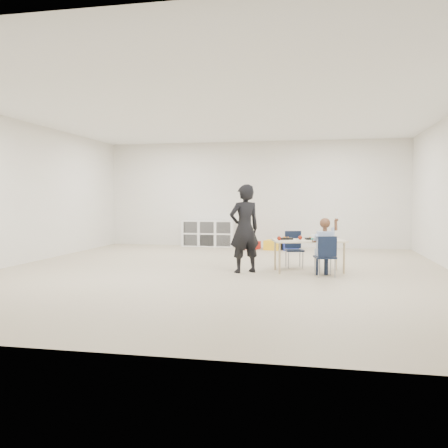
% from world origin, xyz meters
% --- Properties ---
extents(room, '(9.00, 9.02, 2.80)m').
position_xyz_m(room, '(0.00, 0.00, 1.40)').
color(room, '#BDB091').
rests_on(room, ground).
extents(table, '(1.33, 0.89, 0.56)m').
position_xyz_m(table, '(1.53, 0.27, 0.28)').
color(table, beige).
rests_on(table, ground).
extents(chair_near, '(0.39, 0.37, 0.67)m').
position_xyz_m(chair_near, '(1.80, -0.20, 0.34)').
color(chair_near, black).
rests_on(chair_near, ground).
extents(chair_far, '(0.39, 0.37, 0.67)m').
position_xyz_m(chair_far, '(1.26, 0.75, 0.34)').
color(chair_far, black).
rests_on(chair_far, ground).
extents(child, '(0.54, 0.54, 1.06)m').
position_xyz_m(child, '(1.80, -0.20, 0.53)').
color(child, '#B9CFFA').
rests_on(child, chair_near).
extents(lunch_tray_near, '(0.25, 0.21, 0.03)m').
position_xyz_m(lunch_tray_near, '(1.58, 0.36, 0.58)').
color(lunch_tray_near, black).
rests_on(lunch_tray_near, table).
extents(lunch_tray_far, '(0.25, 0.21, 0.03)m').
position_xyz_m(lunch_tray_far, '(1.14, 0.27, 0.58)').
color(lunch_tray_far, black).
rests_on(lunch_tray_far, table).
extents(milk_carton, '(0.08, 0.08, 0.10)m').
position_xyz_m(milk_carton, '(1.61, 0.18, 0.61)').
color(milk_carton, white).
rests_on(milk_carton, table).
extents(bread_roll, '(0.09, 0.09, 0.07)m').
position_xyz_m(bread_roll, '(1.83, 0.27, 0.59)').
color(bread_roll, tan).
rests_on(bread_roll, table).
extents(apple_near, '(0.07, 0.07, 0.07)m').
position_xyz_m(apple_near, '(1.38, 0.29, 0.60)').
color(apple_near, maroon).
rests_on(apple_near, table).
extents(apple_far, '(0.07, 0.07, 0.07)m').
position_xyz_m(apple_far, '(1.03, 0.08, 0.60)').
color(apple_far, maroon).
rests_on(apple_far, table).
extents(cubby_shelf, '(1.40, 0.40, 0.70)m').
position_xyz_m(cubby_shelf, '(-1.20, 4.28, 0.35)').
color(cubby_shelf, white).
rests_on(cubby_shelf, ground).
extents(adult, '(0.66, 0.62, 1.52)m').
position_xyz_m(adult, '(0.44, -0.02, 0.76)').
color(adult, black).
rests_on(adult, ground).
extents(bin_red, '(0.40, 0.47, 0.20)m').
position_xyz_m(bin_red, '(0.05, 3.86, 0.10)').
color(bin_red, red).
rests_on(bin_red, ground).
extents(bin_yellow, '(0.45, 0.54, 0.24)m').
position_xyz_m(bin_yellow, '(0.58, 3.82, 0.12)').
color(bin_yellow, yellow).
rests_on(bin_yellow, ground).
extents(bin_blue, '(0.48, 0.57, 0.24)m').
position_xyz_m(bin_blue, '(1.00, 3.81, 0.12)').
color(bin_blue, '#182CB6').
rests_on(bin_blue, ground).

